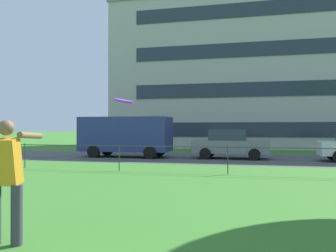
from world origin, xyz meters
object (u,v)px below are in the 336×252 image
object	(u,v)px
panel_van_far_right	(126,134)
car_grey_right	(230,144)
apartment_building_background	(298,75)
person_thrower	(6,177)
frisbee	(124,101)

from	to	relation	value
panel_van_far_right	car_grey_right	xyz separation A→B (m)	(5.73, 0.38, -0.49)
panel_van_far_right	car_grey_right	bearing A→B (deg)	3.79
panel_van_far_right	apartment_building_background	bearing A→B (deg)	52.59
apartment_building_background	car_grey_right	bearing A→B (deg)	-110.05
person_thrower	car_grey_right	world-z (taller)	person_thrower
person_thrower	panel_van_far_right	distance (m)	14.99
frisbee	panel_van_far_right	distance (m)	15.21
frisbee	car_grey_right	xyz separation A→B (m)	(0.48, 14.64, -1.23)
person_thrower	panel_van_far_right	world-z (taller)	panel_van_far_right
frisbee	car_grey_right	bearing A→B (deg)	88.12
panel_van_far_right	person_thrower	bearing A→B (deg)	-76.08
person_thrower	apartment_building_background	xyz separation A→B (m)	(7.09, 28.52, 5.28)
frisbee	apartment_building_background	size ratio (longest dim) A/B	0.01
person_thrower	panel_van_far_right	size ratio (longest dim) A/B	0.35
frisbee	apartment_building_background	distance (m)	29.06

